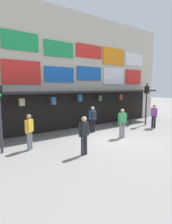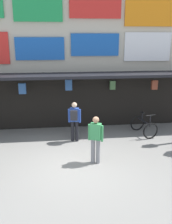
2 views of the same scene
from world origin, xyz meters
name	(u,v)px [view 2 (image 2 of 2)]	position (x,y,z in m)	size (l,w,h in m)	color
ground_plane	(76,166)	(0.00, 0.00, 0.00)	(80.00, 80.00, 0.00)	gray
shopfront	(67,43)	(0.00, 4.57, 3.96)	(18.00, 2.60, 8.00)	beige
bicycle_parked	(144,126)	(3.25, 2.56, 0.39)	(0.95, 1.28, 1.05)	black
pedestrian_in_purple	(96,136)	(0.71, 0.19, 0.98)	(0.49, 0.45, 1.68)	gray
pedestrian_in_red	(74,119)	(0.13, 2.15, 0.98)	(0.52, 0.41, 1.68)	black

